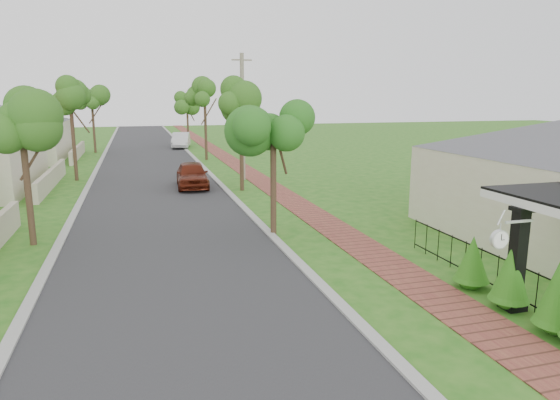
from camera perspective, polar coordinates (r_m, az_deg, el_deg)
name	(u,v)px	position (r m, az deg, el deg)	size (l,w,h in m)	color
ground	(320,314)	(12.01, 4.56, -12.88)	(160.00, 160.00, 0.00)	#246317
road	(154,182)	(30.63, -14.18, 1.98)	(7.00, 120.00, 0.02)	#28282B
kerb_right	(215,179)	(30.95, -7.41, 2.34)	(0.30, 120.00, 0.10)	#9E9E99
kerb_left	(89,185)	(30.73, -20.99, 1.59)	(0.30, 120.00, 0.10)	#9E9E99
sidewalk	(256,178)	(31.44, -2.72, 2.57)	(1.50, 120.00, 0.03)	brown
porch_post	(517,264)	(13.09, 25.42, -6.67)	(0.48, 0.48, 2.52)	black
picket_fence	(498,273)	(14.20, 23.62, -7.61)	(0.03, 8.02, 1.00)	black
street_trees	(149,103)	(37.06, -14.75, 10.64)	(10.70, 37.65, 5.89)	#382619
hedge_row	(532,286)	(12.68, 26.83, -8.73)	(0.85, 4.40, 1.97)	#1F5D12
parked_car_red	(192,175)	(28.32, -10.02, 2.85)	(1.69, 4.19, 1.43)	#591B0D
parked_car_white	(181,140)	(50.84, -11.25, 6.71)	(1.58, 4.54, 1.50)	silver
near_tree	(273,131)	(17.88, -0.78, 7.94)	(1.87, 1.87, 4.80)	#382619
utility_pole	(243,117)	(30.26, -4.29, 9.45)	(1.20, 0.24, 7.50)	gray
station_clock	(501,238)	(12.02, 23.92, -3.98)	(1.06, 0.13, 0.61)	silver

